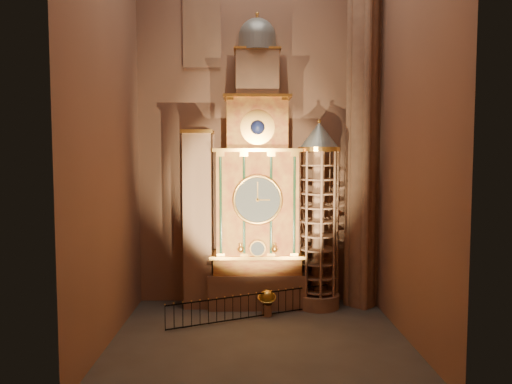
{
  "coord_description": "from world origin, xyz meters",
  "views": [
    {
      "loc": [
        -0.61,
        -21.18,
        8.5
      ],
      "look_at": [
        -0.11,
        3.0,
        6.81
      ],
      "focal_mm": 32.0,
      "sensor_mm": 36.0,
      "label": 1
    }
  ],
  "objects_px": {
    "portrait_tower": "(198,218)",
    "celestial_globe": "(267,300)",
    "astronomical_clock": "(257,192)",
    "iron_railing": "(252,306)",
    "stair_turret": "(318,217)"
  },
  "relations": [
    {
      "from": "portrait_tower",
      "to": "iron_railing",
      "type": "bearing_deg",
      "value": -35.96
    },
    {
      "from": "portrait_tower",
      "to": "astronomical_clock",
      "type": "bearing_deg",
      "value": -0.29
    },
    {
      "from": "astronomical_clock",
      "to": "stair_turret",
      "type": "xyz_separation_m",
      "value": [
        3.5,
        -0.26,
        -1.41
      ]
    },
    {
      "from": "iron_railing",
      "to": "stair_turret",
      "type": "bearing_deg",
      "value": 27.25
    },
    {
      "from": "astronomical_clock",
      "to": "stair_turret",
      "type": "bearing_deg",
      "value": -4.3
    },
    {
      "from": "astronomical_clock",
      "to": "portrait_tower",
      "type": "relative_size",
      "value": 1.64
    },
    {
      "from": "astronomical_clock",
      "to": "celestial_globe",
      "type": "bearing_deg",
      "value": -74.4
    },
    {
      "from": "stair_turret",
      "to": "celestial_globe",
      "type": "relative_size",
      "value": 7.47
    },
    {
      "from": "iron_railing",
      "to": "celestial_globe",
      "type": "bearing_deg",
      "value": 29.53
    },
    {
      "from": "stair_turret",
      "to": "iron_railing",
      "type": "bearing_deg",
      "value": -152.75
    },
    {
      "from": "portrait_tower",
      "to": "celestial_globe",
      "type": "xyz_separation_m",
      "value": [
        3.89,
        -1.79,
        -4.28
      ]
    },
    {
      "from": "astronomical_clock",
      "to": "iron_railing",
      "type": "bearing_deg",
      "value": -97.9
    },
    {
      "from": "astronomical_clock",
      "to": "iron_railing",
      "type": "height_order",
      "value": "astronomical_clock"
    },
    {
      "from": "astronomical_clock",
      "to": "portrait_tower",
      "type": "xyz_separation_m",
      "value": [
        -3.4,
        0.02,
        -1.53
      ]
    },
    {
      "from": "astronomical_clock",
      "to": "portrait_tower",
      "type": "bearing_deg",
      "value": 179.71
    }
  ]
}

